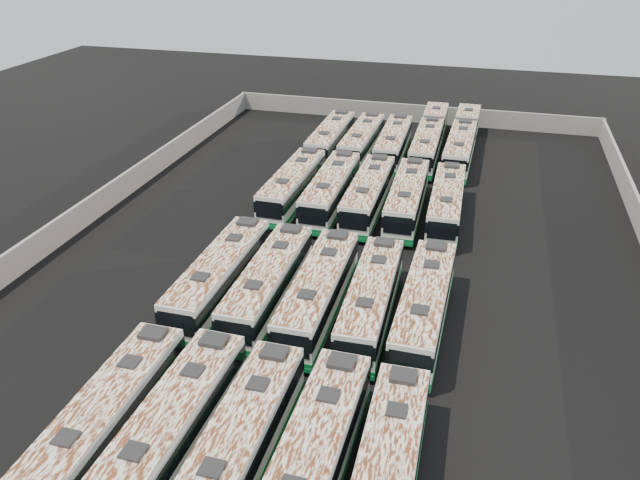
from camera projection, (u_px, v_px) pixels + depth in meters
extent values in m
plane|color=black|center=(345.00, 258.00, 47.55)|extent=(140.00, 140.00, 0.00)
cube|color=gray|center=(411.00, 113.00, 78.03)|extent=(45.20, 0.30, 2.20)
cube|color=gray|center=(86.00, 212.00, 52.24)|extent=(0.30, 73.20, 2.20)
cube|color=silver|center=(105.00, 421.00, 29.91)|extent=(2.59, 12.13, 2.78)
cube|color=#0B5F2E|center=(109.00, 437.00, 30.38)|extent=(2.64, 12.18, 0.42)
cube|color=black|center=(104.00, 414.00, 29.69)|extent=(2.65, 12.19, 0.93)
cube|color=silver|center=(101.00, 398.00, 29.24)|extent=(2.53, 11.89, 0.07)
cube|color=black|center=(66.00, 438.00, 26.92)|extent=(0.96, 0.96, 0.14)
cube|color=black|center=(130.00, 362.00, 31.48)|extent=(0.96, 0.96, 0.14)
cube|color=black|center=(153.00, 333.00, 33.52)|extent=(1.32, 1.12, 0.26)
cylinder|color=black|center=(131.00, 385.00, 34.04)|extent=(0.29, 1.01, 1.01)
cylinder|color=black|center=(167.00, 392.00, 33.55)|extent=(0.29, 1.01, 1.01)
cube|color=silver|center=(169.00, 433.00, 29.19)|extent=(2.82, 12.43, 2.84)
cube|color=#0B5F2E|center=(172.00, 449.00, 29.67)|extent=(2.88, 12.48, 0.43)
cube|color=black|center=(168.00, 425.00, 28.97)|extent=(2.89, 12.49, 0.95)
cube|color=silver|center=(166.00, 409.00, 28.51)|extent=(2.77, 12.18, 0.07)
cube|color=black|center=(134.00, 451.00, 26.15)|extent=(1.00, 1.00, 0.14)
cube|color=black|center=(193.00, 370.00, 30.78)|extent=(1.00, 1.00, 0.14)
cube|color=black|center=(214.00, 340.00, 32.86)|extent=(1.36, 1.16, 0.27)
cylinder|color=black|center=(190.00, 393.00, 33.42)|extent=(0.31, 1.04, 1.03)
cylinder|color=black|center=(227.00, 401.00, 32.87)|extent=(0.31, 1.04, 1.03)
cube|color=silver|center=(239.00, 447.00, 28.43)|extent=(2.58, 12.15, 2.78)
cube|color=#0B5F2E|center=(240.00, 463.00, 28.91)|extent=(2.63, 12.20, 0.42)
cube|color=black|center=(238.00, 440.00, 28.22)|extent=(2.64, 12.21, 0.93)
cube|color=silver|center=(237.00, 424.00, 27.77)|extent=(2.53, 11.90, 0.07)
cube|color=black|center=(212.00, 468.00, 25.45)|extent=(0.96, 0.96, 0.14)
cube|color=black|center=(258.00, 384.00, 30.00)|extent=(0.96, 0.96, 0.14)
cube|color=black|center=(274.00, 353.00, 32.05)|extent=(1.32, 1.12, 0.26)
cylinder|color=black|center=(249.00, 406.00, 32.58)|extent=(0.29, 1.01, 1.01)
cylinder|color=black|center=(288.00, 414.00, 32.06)|extent=(0.29, 1.01, 1.01)
cube|color=silver|center=(312.00, 463.00, 27.58)|extent=(2.76, 12.46, 2.85)
cube|color=#0B5F2E|center=(312.00, 479.00, 28.07)|extent=(2.81, 12.51, 0.43)
cube|color=black|center=(312.00, 455.00, 27.36)|extent=(2.82, 12.52, 0.95)
cube|color=silver|center=(312.00, 439.00, 26.91)|extent=(2.70, 12.21, 0.07)
cube|color=black|center=(329.00, 395.00, 29.18)|extent=(1.00, 1.00, 0.14)
cube|color=black|center=(342.00, 362.00, 31.27)|extent=(1.36, 1.16, 0.27)
cylinder|color=black|center=(314.00, 417.00, 31.83)|extent=(0.30, 1.04, 1.04)
cylinder|color=black|center=(356.00, 426.00, 31.29)|extent=(0.30, 1.04, 1.04)
cube|color=silver|center=(386.00, 478.00, 26.95)|extent=(2.69, 11.95, 2.73)
cube|color=black|center=(387.00, 470.00, 26.74)|extent=(2.75, 12.01, 0.91)
cube|color=silver|center=(388.00, 454.00, 26.30)|extent=(2.64, 11.71, 0.07)
cube|color=black|center=(397.00, 410.00, 28.50)|extent=(0.96, 0.96, 0.14)
cube|color=black|center=(403.00, 376.00, 30.52)|extent=(1.31, 1.11, 0.26)
cylinder|color=black|center=(376.00, 431.00, 31.02)|extent=(0.30, 1.00, 0.99)
cylinder|color=black|center=(418.00, 439.00, 30.55)|extent=(0.30, 1.00, 0.99)
cube|color=silver|center=(220.00, 276.00, 41.74)|extent=(2.68, 12.40, 2.84)
cube|color=#0B5F2E|center=(221.00, 289.00, 42.22)|extent=(2.73, 12.45, 0.43)
cube|color=black|center=(219.00, 270.00, 41.52)|extent=(2.74, 12.46, 0.95)
cube|color=black|center=(176.00, 324.00, 36.29)|extent=(2.27, 0.08, 1.50)
cube|color=#0B5F2E|center=(179.00, 346.00, 37.03)|extent=(2.58, 0.12, 0.29)
cube|color=silver|center=(218.00, 257.00, 41.06)|extent=(2.62, 12.15, 0.07)
cube|color=black|center=(200.00, 277.00, 38.69)|extent=(0.99, 0.99, 0.14)
cube|color=black|center=(234.00, 238.00, 43.33)|extent=(0.99, 0.99, 0.14)
cube|color=black|center=(247.00, 222.00, 45.42)|extent=(1.35, 1.15, 0.27)
cylinder|color=black|center=(180.00, 322.00, 39.22)|extent=(0.30, 1.03, 1.03)
cylinder|color=black|center=(212.00, 328.00, 38.69)|extent=(0.30, 1.03, 1.03)
cylinder|color=black|center=(229.00, 262.00, 45.96)|extent=(0.30, 1.03, 1.03)
cylinder|color=black|center=(257.00, 266.00, 45.43)|extent=(0.30, 1.03, 1.03)
cube|color=silver|center=(268.00, 284.00, 40.97)|extent=(2.57, 12.12, 2.77)
cube|color=#0B5F2E|center=(269.00, 297.00, 41.44)|extent=(2.62, 12.17, 0.42)
cube|color=black|center=(268.00, 278.00, 40.76)|extent=(2.63, 12.18, 0.93)
cube|color=black|center=(233.00, 333.00, 35.63)|extent=(2.22, 0.07, 1.46)
cube|color=#0B5F2E|center=(235.00, 354.00, 36.35)|extent=(2.52, 0.11, 0.28)
cube|color=silver|center=(268.00, 265.00, 40.31)|extent=(2.52, 11.87, 0.07)
cube|color=black|center=(253.00, 285.00, 37.99)|extent=(0.96, 0.96, 0.14)
cube|color=black|center=(280.00, 245.00, 42.54)|extent=(0.96, 0.96, 0.14)
cube|color=black|center=(291.00, 229.00, 44.58)|extent=(1.32, 1.11, 0.26)
cylinder|color=black|center=(232.00, 330.00, 38.48)|extent=(0.29, 1.01, 1.01)
cylinder|color=black|center=(265.00, 336.00, 37.99)|extent=(0.29, 1.01, 1.01)
cylinder|color=black|center=(273.00, 269.00, 45.10)|extent=(0.29, 1.01, 1.01)
cylinder|color=black|center=(301.00, 273.00, 44.61)|extent=(0.29, 1.01, 1.01)
cube|color=silver|center=(318.00, 292.00, 39.98)|extent=(2.64, 12.29, 2.81)
cube|color=#0B5F2E|center=(318.00, 306.00, 40.46)|extent=(2.69, 12.34, 0.43)
cube|color=black|center=(318.00, 286.00, 39.76)|extent=(2.70, 12.35, 0.94)
cube|color=black|center=(290.00, 345.00, 34.56)|extent=(2.25, 0.07, 1.48)
cube|color=#0B5F2E|center=(290.00, 368.00, 35.29)|extent=(2.56, 0.12, 0.29)
cube|color=silver|center=(318.00, 273.00, 39.31)|extent=(2.58, 12.04, 0.07)
cube|color=black|center=(307.00, 294.00, 36.95)|extent=(0.98, 0.98, 0.14)
cube|color=black|center=(329.00, 252.00, 41.57)|extent=(0.98, 0.98, 0.14)
cube|color=black|center=(337.00, 235.00, 43.65)|extent=(1.34, 1.13, 0.27)
cylinder|color=black|center=(284.00, 342.00, 37.45)|extent=(0.29, 1.02, 1.02)
cylinder|color=black|center=(319.00, 347.00, 36.96)|extent=(0.29, 1.02, 1.02)
cylinder|color=black|center=(318.00, 276.00, 44.17)|extent=(0.29, 1.02, 1.02)
cylinder|color=black|center=(348.00, 281.00, 43.67)|extent=(0.29, 1.02, 1.02)
cube|color=silver|center=(371.00, 300.00, 39.30)|extent=(2.79, 11.96, 2.73)
cube|color=#0B5F2E|center=(370.00, 313.00, 39.77)|extent=(2.84, 12.01, 0.42)
cube|color=black|center=(371.00, 294.00, 39.09)|extent=(2.85, 12.02, 0.91)
cube|color=black|center=(353.00, 353.00, 34.02)|extent=(2.18, 0.12, 1.44)
cube|color=#0B5F2E|center=(352.00, 375.00, 34.73)|extent=(2.48, 0.16, 0.28)
cube|color=silver|center=(372.00, 281.00, 38.66)|extent=(2.73, 11.72, 0.07)
cube|color=black|center=(365.00, 302.00, 36.36)|extent=(0.97, 0.97, 0.14)
cube|color=black|center=(379.00, 260.00, 40.86)|extent=(0.97, 0.97, 0.14)
cube|color=black|center=(384.00, 242.00, 42.88)|extent=(1.32, 1.12, 0.26)
cylinder|color=black|center=(342.00, 349.00, 36.82)|extent=(0.30, 1.00, 0.99)
cylinder|color=black|center=(377.00, 355.00, 36.37)|extent=(0.30, 1.00, 0.99)
cylinder|color=black|center=(364.00, 283.00, 43.37)|extent=(0.30, 1.00, 0.99)
cylinder|color=black|center=(395.00, 287.00, 42.92)|extent=(0.30, 1.00, 0.99)
cube|color=silver|center=(424.00, 307.00, 38.53)|extent=(2.74, 12.30, 2.81)
cube|color=#0B5F2E|center=(423.00, 321.00, 39.01)|extent=(2.79, 12.35, 0.43)
cube|color=black|center=(425.00, 301.00, 38.31)|extent=(2.80, 12.36, 0.94)
cube|color=black|center=(409.00, 364.00, 33.14)|extent=(2.25, 0.09, 1.48)
cube|color=#0B5F2E|center=(407.00, 387.00, 33.87)|extent=(2.56, 0.14, 0.29)
cube|color=silver|center=(426.00, 287.00, 37.86)|extent=(2.69, 12.06, 0.07)
cube|color=black|center=(420.00, 310.00, 35.52)|extent=(0.99, 0.99, 0.14)
cube|color=black|center=(432.00, 264.00, 40.10)|extent=(0.99, 0.99, 0.14)
cube|color=black|center=(436.00, 246.00, 42.17)|extent=(1.35, 1.14, 0.27)
cylinder|color=black|center=(394.00, 358.00, 36.04)|extent=(0.30, 1.03, 1.02)
cylinder|color=black|center=(432.00, 365.00, 35.51)|extent=(0.30, 1.03, 1.02)
cylinder|color=black|center=(414.00, 289.00, 42.72)|extent=(0.30, 1.03, 1.02)
cylinder|color=black|center=(447.00, 294.00, 42.18)|extent=(0.30, 1.03, 1.02)
cube|color=silver|center=(293.00, 186.00, 55.62)|extent=(2.75, 12.19, 2.78)
cube|color=#0B5F2E|center=(293.00, 196.00, 56.09)|extent=(2.80, 12.24, 0.42)
cube|color=black|center=(293.00, 181.00, 55.40)|extent=(2.81, 12.25, 0.93)
cube|color=black|center=(269.00, 210.00, 50.29)|extent=(2.23, 0.10, 1.47)
cube|color=#0B5F2E|center=(269.00, 227.00, 51.01)|extent=(2.53, 0.15, 0.28)
cube|color=silver|center=(292.00, 171.00, 54.95)|extent=(2.70, 11.94, 0.07)
cube|color=black|center=(282.00, 181.00, 52.64)|extent=(0.98, 0.98, 0.14)
cube|color=black|center=(302.00, 160.00, 57.17)|extent=(0.98, 0.98, 0.14)
cube|color=black|center=(309.00, 151.00, 59.21)|extent=(1.34, 1.14, 0.26)
cylinder|color=black|center=(266.00, 215.00, 53.16)|extent=(0.30, 1.02, 1.01)
cylinder|color=black|center=(290.00, 218.00, 52.62)|extent=(0.30, 1.02, 1.01)
cylinder|color=black|center=(295.00, 181.00, 59.76)|extent=(0.30, 1.02, 1.01)
cylinder|color=black|center=(317.00, 184.00, 59.22)|extent=(0.30, 1.02, 1.01)
cube|color=silver|center=(331.00, 190.00, 54.65)|extent=(2.64, 12.34, 2.83)
cube|color=#0B5F2E|center=(331.00, 201.00, 55.13)|extent=(2.69, 12.39, 0.43)
cube|color=black|center=(331.00, 185.00, 54.43)|extent=(2.70, 12.40, 0.95)
cube|color=black|center=(312.00, 216.00, 49.20)|extent=(2.26, 0.07, 1.49)
cube|color=#0B5F2E|center=(312.00, 234.00, 49.93)|extent=(2.57, 0.11, 0.29)
cube|color=silver|center=(331.00, 175.00, 53.97)|extent=(2.58, 12.10, 0.07)
cube|color=black|center=(323.00, 186.00, 51.61)|extent=(0.98, 0.98, 0.14)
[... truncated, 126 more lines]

